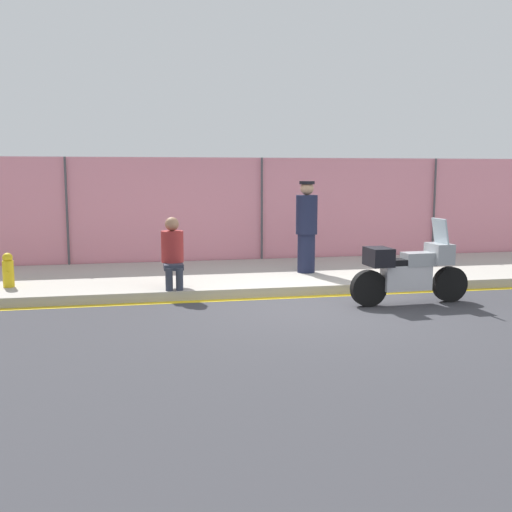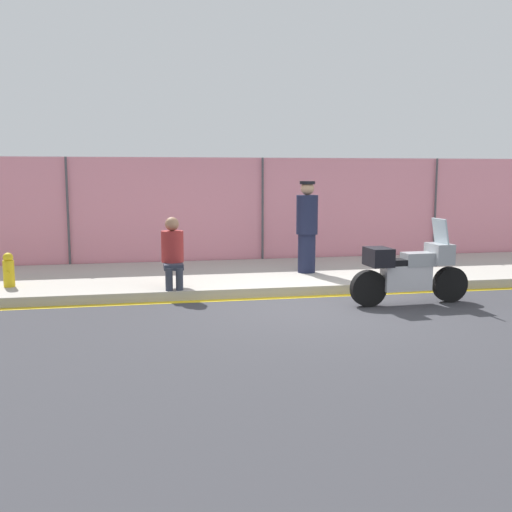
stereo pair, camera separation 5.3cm
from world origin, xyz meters
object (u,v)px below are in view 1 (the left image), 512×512
at_px(motorcycle, 409,270).
at_px(officer_standing, 307,226).
at_px(person_seated_on_curb, 173,249).
at_px(fire_hydrant, 8,270).

height_order(motorcycle, officer_standing, officer_standing).
distance_m(officer_standing, person_seated_on_curb, 2.97).
bearing_deg(motorcycle, person_seated_on_curb, 156.99).
height_order(officer_standing, fire_hydrant, officer_standing).
xyz_separation_m(motorcycle, fire_hydrant, (-6.68, 1.99, -0.10)).
height_order(officer_standing, person_seated_on_curb, officer_standing).
height_order(motorcycle, person_seated_on_curb, motorcycle).
xyz_separation_m(officer_standing, fire_hydrant, (-5.62, -0.49, -0.64)).
relative_size(motorcycle, fire_hydrant, 3.43).
xyz_separation_m(person_seated_on_curb, fire_hydrant, (-2.86, 0.57, -0.38)).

